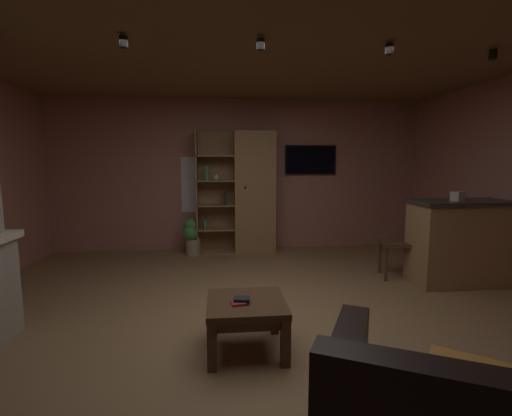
{
  "coord_description": "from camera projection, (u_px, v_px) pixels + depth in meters",
  "views": [
    {
      "loc": [
        -0.37,
        -3.14,
        1.5
      ],
      "look_at": [
        0.0,
        0.4,
        1.05
      ],
      "focal_mm": 25.27,
      "sensor_mm": 36.0,
      "label": 1
    }
  ],
  "objects": [
    {
      "name": "window_pane_back",
      "position": [
        203.0,
        185.0,
        6.14
      ],
      "size": [
        0.72,
        0.01,
        0.94
      ],
      "primitive_type": "cube",
      "color": "white"
    },
    {
      "name": "track_light_spot_2",
      "position": [
        261.0,
        44.0,
        3.03
      ],
      "size": [
        0.07,
        0.07,
        0.09
      ],
      "primitive_type": "cylinder",
      "color": "black"
    },
    {
      "name": "coffee_table",
      "position": [
        246.0,
        311.0,
        2.86
      ],
      "size": [
        0.62,
        0.6,
        0.41
      ],
      "color": "#4C331E",
      "rests_on": "ground"
    },
    {
      "name": "kitchen_bar_counter",
      "position": [
        469.0,
        242.0,
        4.45
      ],
      "size": [
        1.44,
        0.6,
        1.04
      ],
      "color": "#997047",
      "rests_on": "ground"
    },
    {
      "name": "floor",
      "position": [
        260.0,
        327.0,
        3.32
      ],
      "size": [
        6.31,
        6.14,
        0.02
      ],
      "primitive_type": "cube",
      "color": "olive",
      "rests_on": "ground"
    },
    {
      "name": "table_book_0",
      "position": [
        238.0,
        303.0,
        2.78
      ],
      "size": [
        0.12,
        0.12,
        0.02
      ],
      "primitive_type": "cube",
      "rotation": [
        0.0,
        0.0,
        0.14
      ],
      "color": "#B22D2D",
      "rests_on": "coffee_table"
    },
    {
      "name": "dining_chair",
      "position": [
        404.0,
        238.0,
        4.67
      ],
      "size": [
        0.5,
        0.5,
        0.92
      ],
      "color": "#4C331E",
      "rests_on": "ground"
    },
    {
      "name": "track_light_spot_1",
      "position": [
        124.0,
        42.0,
        2.97
      ],
      "size": [
        0.07,
        0.07,
        0.09
      ],
      "primitive_type": "cylinder",
      "color": "black"
    },
    {
      "name": "table_book_1",
      "position": [
        242.0,
        299.0,
        2.81
      ],
      "size": [
        0.14,
        0.11,
        0.02
      ],
      "primitive_type": "cube",
      "rotation": [
        0.0,
        0.0,
        -0.15
      ],
      "color": "black",
      "rests_on": "coffee_table"
    },
    {
      "name": "wall_mounted_tv",
      "position": [
        310.0,
        160.0,
        6.25
      ],
      "size": [
        0.89,
        0.06,
        0.5
      ],
      "color": "black"
    },
    {
      "name": "track_light_spot_4",
      "position": [
        493.0,
        55.0,
        3.32
      ],
      "size": [
        0.07,
        0.07,
        0.09
      ],
      "primitive_type": "cylinder",
      "color": "black"
    },
    {
      "name": "tissue_box",
      "position": [
        458.0,
        196.0,
        4.31
      ],
      "size": [
        0.15,
        0.15,
        0.11
      ],
      "primitive_type": "cube",
      "rotation": [
        0.0,
        0.0,
        0.26
      ],
      "color": "#BFB299",
      "rests_on": "kitchen_bar_counter"
    },
    {
      "name": "ceiling",
      "position": [
        261.0,
        33.0,
        3.0
      ],
      "size": [
        6.31,
        6.14,
        0.02
      ],
      "primitive_type": "cube",
      "color": "brown"
    },
    {
      "name": "bookshelf_cabinet",
      "position": [
        249.0,
        193.0,
        6.0
      ],
      "size": [
        1.29,
        0.41,
        2.01
      ],
      "color": "#997047",
      "rests_on": "ground"
    },
    {
      "name": "wall_back",
      "position": [
        240.0,
        175.0,
        6.22
      ],
      "size": [
        6.43,
        0.06,
        2.56
      ],
      "primitive_type": "cube",
      "color": "#AD7060",
      "rests_on": "ground"
    },
    {
      "name": "track_light_spot_3",
      "position": [
        389.0,
        49.0,
        3.15
      ],
      "size": [
        0.07,
        0.07,
        0.09
      ],
      "primitive_type": "cylinder",
      "color": "black"
    },
    {
      "name": "potted_floor_plant",
      "position": [
        191.0,
        236.0,
        5.85
      ],
      "size": [
        0.29,
        0.28,
        0.6
      ],
      "color": "#9E896B",
      "rests_on": "ground"
    }
  ]
}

